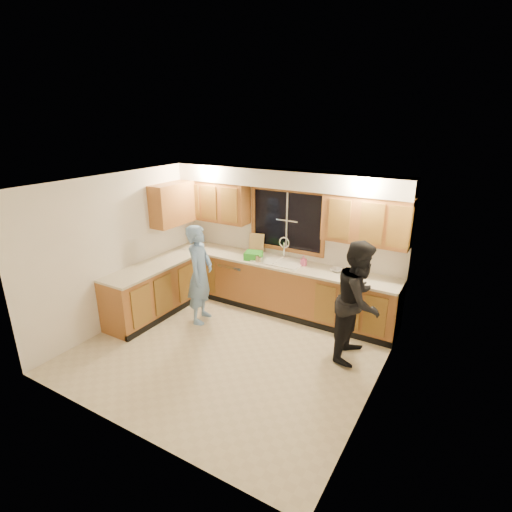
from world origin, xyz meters
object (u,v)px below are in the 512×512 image
Objects in this scene: man at (200,274)px; soap_bottle at (304,261)px; sink at (279,265)px; dish_crate at (253,255)px; knife_block at (198,239)px; woman at (359,301)px; bowl at (337,270)px; stove at (129,303)px; dishwasher at (238,279)px.

soap_bottle is at bearing -68.99° from man.
sink is 2.99× the size of dish_crate.
woman is at bearing -9.38° from knife_block.
man is 2.26m from bowl.
dish_crate reaches higher than bowl.
knife_block is (-0.90, 1.10, 0.19)m from man.
soap_bottle reaches higher than stove.
bowl reaches higher than dishwasher.
dish_crate is at bearing -173.44° from bowl.
soap_bottle reaches higher than dish_crate.
knife_block is (-1.00, 0.09, 0.62)m from dishwasher.
soap_bottle is at bearing -177.25° from bowl.
sink is 1.81m from woman.
man is at bearing -142.95° from soap_bottle.
knife_block reaches higher than soap_bottle.
woman reaches higher than bowl.
woman is at bearing 17.24° from stove.
woman reaches higher than knife_block.
knife_block is at bearing 23.23° from man.
bowl is at bearing 2.75° from soap_bottle.
man reaches higher than dishwasher.
bowl is (-0.62, 0.82, 0.07)m from woman.
dish_crate is (-2.11, 0.65, 0.11)m from woman.
dish_crate is at bearing -44.39° from man.
sink reaches higher than knife_block.
dishwasher is at bearing -179.01° from sink.
knife_block is at bearing 91.42° from stove.
man reaches higher than bowl.
soap_bottle is at bearing 3.01° from knife_block.
dish_crate is at bearing -13.13° from dishwasher.
dishwasher is 2.85× the size of dish_crate.
soap_bottle is at bearing 39.59° from stove.
woman is (2.50, -0.74, 0.47)m from dishwasher.
knife_block reaches higher than dish_crate.
sink reaches higher than stove.
man is 5.87× the size of dish_crate.
sink is 0.49× the size of woman.
woman is 8.02× the size of knife_block.
bowl is (1.03, 0.06, 0.08)m from sink.
bowl is at bearing -77.34° from man.
dishwasher is 1.43m from soap_bottle.
knife_block is 0.76× the size of dish_crate.
man reaches higher than stove.
soap_bottle is 0.59m from bowl.
stove is at bearing 106.59° from woman.
dishwasher is 2.65m from woman.
stove is at bearing -117.69° from dishwasher.
dishwasher is (-0.85, -0.01, -0.45)m from sink.
stove is 3.13× the size of dish_crate.
soap_bottle reaches higher than bowl.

